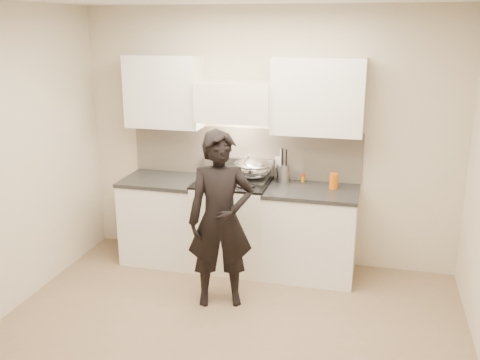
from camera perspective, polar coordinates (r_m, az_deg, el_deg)
name	(u,v)px	position (r m, az deg, el deg)	size (l,w,h in m)	color
ground_plane	(223,341)	(4.60, -1.83, -16.80)	(4.00, 4.00, 0.00)	#826B54
room_shell	(227,142)	(4.32, -1.39, 4.11)	(4.04, 3.54, 2.70)	beige
stove	(233,224)	(5.68, -0.80, -4.67)	(0.76, 0.65, 0.96)	white
counter_right	(311,232)	(5.54, 7.55, -5.53)	(0.92, 0.67, 0.92)	white
counter_left	(164,218)	(5.93, -8.12, -4.08)	(0.82, 0.67, 0.92)	white
wok	(254,168)	(5.56, 1.47, 1.28)	(0.40, 0.48, 0.32)	silver
stock_pot	(218,176)	(5.40, -2.36, 0.45)	(0.32, 0.25, 0.15)	silver
utensil_crock	(283,172)	(5.57, 4.62, 0.86)	(0.13, 0.13, 0.36)	#A5A6AD
spice_jar	(303,178)	(5.61, 6.71, 0.21)	(0.04, 0.04, 0.09)	#C67D04
oil_glass	(334,181)	(5.43, 9.97, -0.10)	(0.09, 0.09, 0.15)	#C65809
person	(221,220)	(4.82, -2.08, -4.28)	(0.60, 0.39, 1.63)	black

